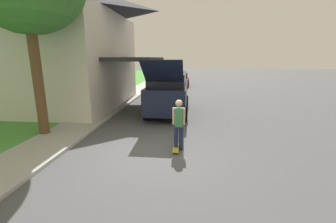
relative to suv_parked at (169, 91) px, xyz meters
name	(u,v)px	position (x,y,z in m)	size (l,w,h in m)	color
ground_plane	(151,151)	(-0.08, -5.34, -1.19)	(120.00, 120.00, 0.00)	#49494C
lawn	(39,106)	(-8.08, 0.66, -1.15)	(10.00, 80.00, 0.08)	#478E38
sidewalk	(109,108)	(-3.68, 0.66, -1.14)	(1.80, 80.00, 0.10)	#9E9E99
house	(41,40)	(-7.90, 1.37, 2.84)	(12.31, 9.08, 7.63)	beige
suv_parked	(169,91)	(0.00, 0.00, 0.00)	(2.10, 5.86, 2.88)	black
car_down_street	(180,79)	(0.05, 12.46, -0.50)	(1.94, 4.42, 1.42)	maroon
skateboarder	(179,123)	(0.81, -5.11, -0.26)	(0.41, 0.22, 1.67)	#192347
skateboard	(176,148)	(0.73, -5.17, -1.11)	(0.21, 0.81, 0.10)	#A89323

